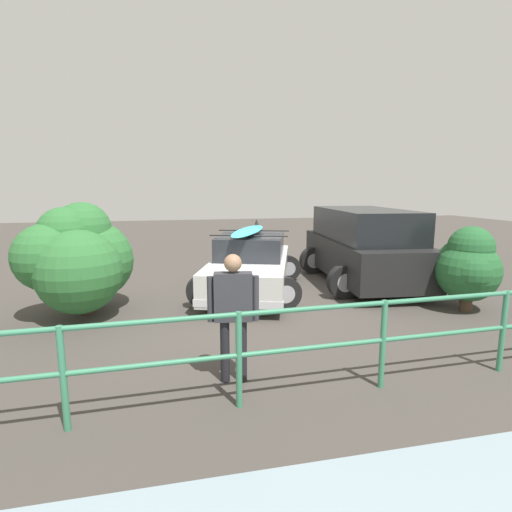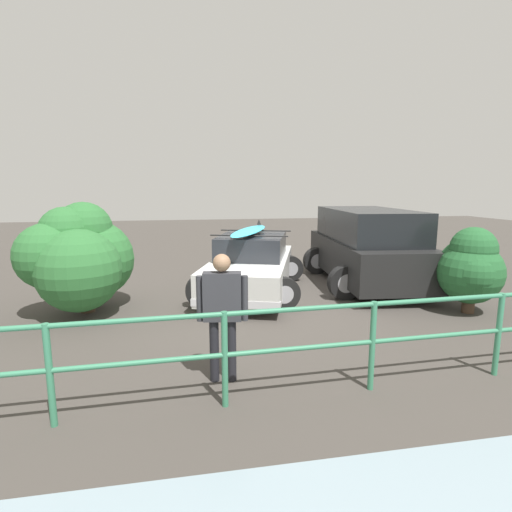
% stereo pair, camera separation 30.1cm
% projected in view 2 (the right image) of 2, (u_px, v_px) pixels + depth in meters
% --- Properties ---
extents(ground_plane, '(44.00, 44.00, 0.02)m').
position_uv_depth(ground_plane, '(268.00, 300.00, 8.63)').
color(ground_plane, '#423D38').
rests_on(ground_plane, ground).
extents(sedan_car, '(3.02, 4.36, 1.60)m').
position_uv_depth(sedan_car, '(252.00, 265.00, 9.17)').
color(sedan_car, silver).
rests_on(sedan_car, ground).
extents(suv_car, '(2.85, 4.65, 1.87)m').
position_uv_depth(suv_car, '(366.00, 246.00, 9.87)').
color(suv_car, black).
rests_on(suv_car, ground).
extents(person_bystander, '(0.62, 0.25, 1.61)m').
position_uv_depth(person_bystander, '(222.00, 306.00, 4.86)').
color(person_bystander, black).
rests_on(person_bystander, ground).
extents(railing_fence, '(8.84, 0.38, 1.09)m').
position_uv_depth(railing_fence, '(302.00, 338.00, 4.49)').
color(railing_fence, '#387F5B').
rests_on(railing_fence, ground).
extents(bush_near_left, '(2.03, 2.26, 2.12)m').
position_uv_depth(bush_near_left, '(79.00, 257.00, 7.55)').
color(bush_near_left, '#4C3828').
rests_on(bush_near_left, ground).
extents(bush_near_right, '(1.22, 1.35, 1.67)m').
position_uv_depth(bush_near_right, '(470.00, 267.00, 7.63)').
color(bush_near_right, '#4C3828').
rests_on(bush_near_right, ground).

